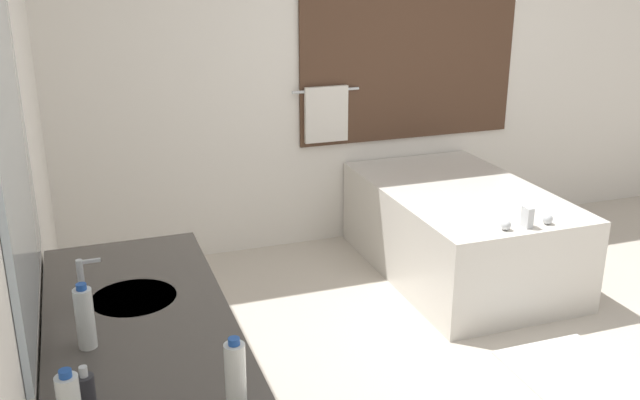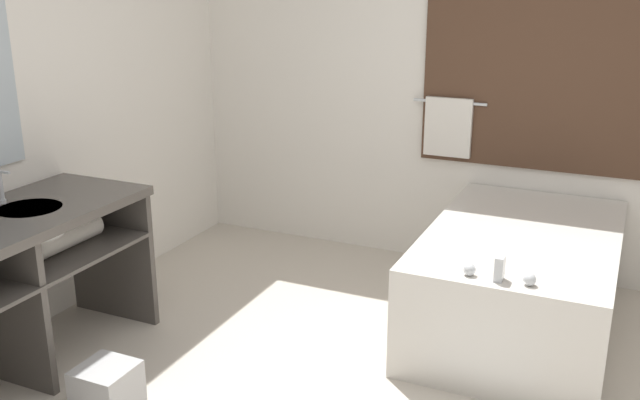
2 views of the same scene
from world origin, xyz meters
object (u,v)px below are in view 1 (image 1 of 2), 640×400
Objects in this scene: bathtub at (459,226)px; water_bottle_2 at (85,318)px; water_bottle_3 at (235,375)px; soap_dispenser at (86,395)px.

bathtub is 7.27× the size of water_bottle_2.
soap_dispenser is (-0.40, 0.09, -0.04)m from water_bottle_3.
bathtub is 10.52× the size of soap_dispenser.
water_bottle_3 is (0.39, -0.48, -0.00)m from water_bottle_2.
water_bottle_3 reaches higher than soap_dispenser.
water_bottle_3 is at bearing -13.19° from soap_dispenser.
soap_dispenser reaches higher than bathtub.
water_bottle_2 is at bearing 128.95° from water_bottle_3.
water_bottle_3 is at bearing -132.67° from bathtub.
soap_dispenser is at bearing -139.13° from bathtub.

